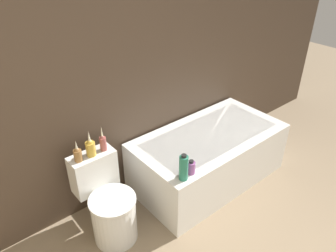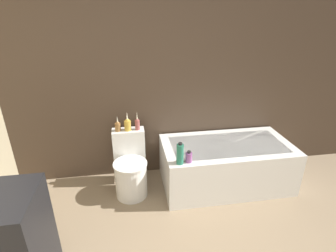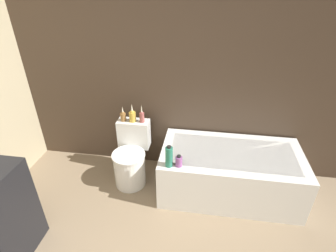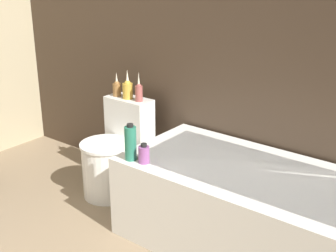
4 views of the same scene
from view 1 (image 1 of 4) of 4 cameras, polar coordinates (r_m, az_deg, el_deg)
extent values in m
cube|color=#423326|center=(2.69, -11.14, 10.21)|extent=(6.40, 0.06, 2.60)
cube|color=white|center=(3.33, 7.01, -5.31)|extent=(1.51, 0.80, 0.54)
cube|color=#B7BCC6|center=(3.18, 7.31, -1.53)|extent=(1.31, 0.60, 0.01)
cylinder|color=white|center=(2.82, -9.30, -15.72)|extent=(0.36, 0.36, 0.41)
cylinder|color=white|center=(2.67, -9.69, -12.61)|extent=(0.38, 0.38, 0.02)
cube|color=white|center=(2.77, -12.82, -7.70)|extent=(0.37, 0.18, 0.34)
cylinder|color=olive|center=(2.60, -15.41, -4.97)|extent=(0.06, 0.06, 0.10)
sphere|color=olive|center=(2.57, -15.56, -4.09)|extent=(0.04, 0.04, 0.04)
cone|color=beige|center=(2.55, -15.70, -3.29)|extent=(0.02, 0.02, 0.09)
cylinder|color=gold|center=(2.63, -13.31, -3.91)|extent=(0.08, 0.08, 0.12)
sphere|color=gold|center=(2.60, -13.46, -2.85)|extent=(0.05, 0.05, 0.05)
cone|color=beige|center=(2.57, -13.61, -1.88)|extent=(0.03, 0.03, 0.11)
cylinder|color=#994C47|center=(2.67, -11.23, -3.05)|extent=(0.05, 0.05, 0.12)
sphere|color=#994C47|center=(2.64, -11.36, -2.00)|extent=(0.04, 0.04, 0.04)
cone|color=beige|center=(2.61, -11.48, -1.04)|extent=(0.02, 0.02, 0.11)
cylinder|color=#267259|center=(2.57, 2.73, -7.33)|extent=(0.07, 0.07, 0.22)
cylinder|color=black|center=(2.50, 2.80, -5.22)|extent=(0.04, 0.04, 0.02)
cylinder|color=#8C4C8C|center=(2.66, 4.04, -7.27)|extent=(0.07, 0.07, 0.11)
cylinder|color=black|center=(2.62, 4.09, -6.20)|extent=(0.04, 0.04, 0.02)
camera|label=2|loc=(1.21, 84.29, -12.58)|focal=28.00mm
camera|label=3|loc=(1.76, 70.67, 8.82)|focal=28.00mm
camera|label=4|loc=(3.25, 58.76, 7.75)|focal=50.00mm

